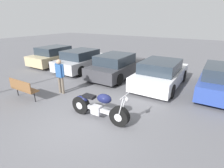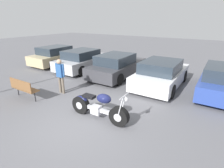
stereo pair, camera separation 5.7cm
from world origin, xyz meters
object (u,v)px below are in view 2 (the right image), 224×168
at_px(motorcycle, 98,107).
at_px(parked_car_white, 161,74).
at_px(parked_car_blue, 224,81).
at_px(person_standing, 60,74).
at_px(parked_car_champagne, 57,56).
at_px(parked_car_silver, 83,60).
at_px(parked_car_dark_grey, 117,66).
at_px(park_bench, 23,87).

height_order(motorcycle, parked_car_white, parked_car_white).
bearing_deg(parked_car_blue, person_standing, -148.74).
xyz_separation_m(parked_car_champagne, parked_car_blue, (10.90, 0.05, 0.00)).
height_order(parked_car_silver, parked_car_white, same).
relative_size(parked_car_dark_grey, parked_car_blue, 1.00).
distance_m(motorcycle, parked_car_blue, 5.90).
bearing_deg(person_standing, parked_car_champagne, 140.55).
xyz_separation_m(parked_car_champagne, parked_car_dark_grey, (5.45, -0.23, 0.00)).
relative_size(parked_car_champagne, park_bench, 2.91).
bearing_deg(motorcycle, parked_car_champagne, 147.59).
distance_m(parked_car_white, person_standing, 4.93).
distance_m(parked_car_champagne, parked_car_blue, 10.90).
xyz_separation_m(parked_car_dark_grey, parked_car_blue, (5.45, 0.27, 0.00)).
bearing_deg(motorcycle, parked_car_dark_grey, 113.41).
bearing_deg(parked_car_silver, parked_car_white, -3.04).
bearing_deg(person_standing, parked_car_white, 43.31).
xyz_separation_m(parked_car_dark_grey, parked_car_white, (2.73, -0.18, 0.00)).
height_order(parked_car_champagne, park_bench, parked_car_champagne).
bearing_deg(parked_car_champagne, parked_car_dark_grey, -2.39).
xyz_separation_m(parked_car_dark_grey, park_bench, (-1.71, -4.88, -0.09)).
bearing_deg(parked_car_dark_grey, park_bench, -109.28).
distance_m(motorcycle, parked_car_silver, 6.53).
xyz_separation_m(parked_car_blue, person_standing, (-6.31, -3.83, 0.30)).
height_order(parked_car_blue, person_standing, person_standing).
relative_size(motorcycle, parked_car_blue, 0.54).
relative_size(parked_car_blue, person_standing, 2.59).
relative_size(parked_car_dark_grey, park_bench, 2.91).
height_order(parked_car_white, parked_car_blue, same).
height_order(parked_car_silver, park_bench, parked_car_silver).
bearing_deg(motorcycle, person_standing, 162.00).
height_order(motorcycle, person_standing, person_standing).
distance_m(motorcycle, parked_car_dark_grey, 4.86).
bearing_deg(person_standing, motorcycle, -18.00).
bearing_deg(parked_car_dark_grey, person_standing, -103.52).
bearing_deg(park_bench, parked_car_blue, 35.76).
distance_m(parked_car_blue, person_standing, 7.38).
distance_m(parked_car_white, parked_car_blue, 2.76).
distance_m(motorcycle, park_bench, 3.67).
bearing_deg(parked_car_blue, motorcycle, -126.64).
bearing_deg(parked_car_blue, parked_car_white, -170.57).
relative_size(parked_car_silver, parked_car_dark_grey, 1.00).
relative_size(parked_car_silver, park_bench, 2.91).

